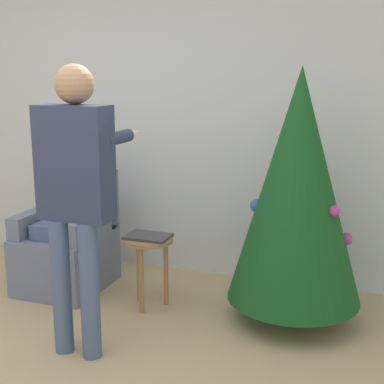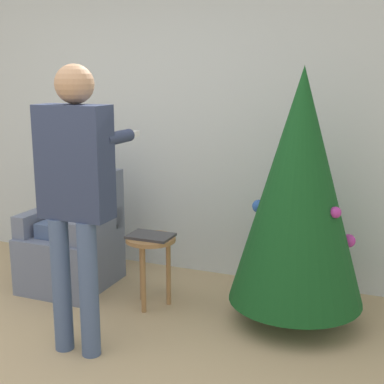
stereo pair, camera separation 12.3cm
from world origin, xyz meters
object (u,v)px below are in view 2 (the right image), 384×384
object	(u,v)px
person_seated	(69,203)
person_standing	(75,183)
armchair	(73,245)
christmas_tree	(299,188)
side_stool	(151,250)

from	to	relation	value
person_seated	person_standing	bearing A→B (deg)	-52.49
person_standing	armchair	bearing A→B (deg)	126.73
christmas_tree	person_seated	size ratio (longest dim) A/B	1.40
armchair	side_stool	size ratio (longest dim) A/B	1.75
person_standing	christmas_tree	bearing A→B (deg)	36.67
side_stool	christmas_tree	bearing A→B (deg)	7.47
christmas_tree	armchair	size ratio (longest dim) A/B	1.88
person_seated	side_stool	size ratio (longest dim) A/B	2.36
person_seated	christmas_tree	bearing A→B (deg)	0.48
person_seated	side_stool	distance (m)	0.85
person_standing	person_seated	bearing A→B (deg)	127.51
armchair	person_seated	bearing A→B (deg)	-90.00
christmas_tree	person_standing	world-z (taller)	person_standing
person_seated	side_stool	bearing A→B (deg)	-8.85
person_standing	side_stool	xyz separation A→B (m)	(0.13, 0.75, -0.65)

